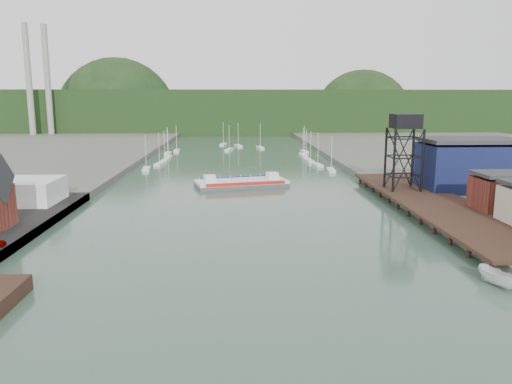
{
  "coord_description": "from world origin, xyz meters",
  "views": [
    {
      "loc": [
        -0.87,
        -45.93,
        21.52
      ],
      "look_at": [
        3.06,
        46.29,
        4.0
      ],
      "focal_mm": 35.0,
      "sensor_mm": 36.0,
      "label": 1
    }
  ],
  "objects": [
    {
      "name": "chain_ferry",
      "position": [
        0.7,
        74.78,
        0.91
      ],
      "size": [
        23.51,
        13.84,
        3.17
      ],
      "rotation": [
        0.0,
        0.0,
        0.24
      ],
      "color": "#4A4A4D",
      "rests_on": "ground"
    },
    {
      "name": "blue_shed",
      "position": [
        50.0,
        60.0,
        7.06
      ],
      "size": [
        20.5,
        14.5,
        11.3
      ],
      "color": "#0D1339",
      "rests_on": "east_land"
    },
    {
      "name": "distant_hills",
      "position": [
        -3.98,
        301.35,
        10.38
      ],
      "size": [
        500.0,
        120.0,
        80.0
      ],
      "color": "black",
      "rests_on": "ground"
    },
    {
      "name": "smokestacks",
      "position": [
        -106.0,
        232.5,
        30.0
      ],
      "size": [
        11.2,
        8.2,
        60.0
      ],
      "color": "gray",
      "rests_on": "ground"
    },
    {
      "name": "marina_sailboats",
      "position": [
        0.08,
        138.46,
        0.35
      ],
      "size": [
        57.71,
        92.65,
        0.9
      ],
      "color": "silver",
      "rests_on": "ground"
    },
    {
      "name": "white_shed",
      "position": [
        -44.0,
        50.0,
        3.85
      ],
      "size": [
        18.0,
        12.0,
        4.5
      ],
      "primitive_type": "cube",
      "color": "silver",
      "rests_on": "west_quay"
    },
    {
      "name": "east_pier",
      "position": [
        37.0,
        45.0,
        1.9
      ],
      "size": [
        14.0,
        70.0,
        2.45
      ],
      "color": "black",
      "rests_on": "ground"
    },
    {
      "name": "lift_tower",
      "position": [
        35.0,
        58.0,
        15.65
      ],
      "size": [
        6.5,
        6.5,
        16.0
      ],
      "color": "black",
      "rests_on": "east_pier"
    },
    {
      "name": "motorboat",
      "position": [
        29.36,
        7.52,
        1.07
      ],
      "size": [
        3.5,
        5.92,
        2.15
      ],
      "primitive_type": "imported",
      "rotation": [
        0.0,
        0.0,
        0.27
      ],
      "color": "silver",
      "rests_on": "ground"
    },
    {
      "name": "ground",
      "position": [
        0.0,
        0.0,
        0.0
      ],
      "size": [
        600.0,
        600.0,
        0.0
      ],
      "primitive_type": "plane",
      "color": "#2F493F",
      "rests_on": "ground"
    }
  ]
}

